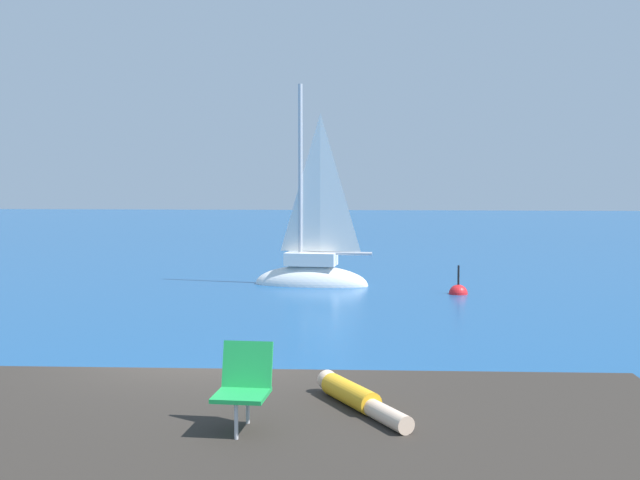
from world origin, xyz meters
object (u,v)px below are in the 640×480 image
person_sunbather (356,397)px  beach_chair (244,382)px  sailboat_near (312,273)px  marker_buoy (458,294)px

person_sunbather → beach_chair: beach_chair is taller
sailboat_near → beach_chair: bearing=99.2°
person_sunbather → marker_buoy: size_ratio=1.40×
sailboat_near → person_sunbather: bearing=102.8°
person_sunbather → beach_chair: 1.31m
sailboat_near → beach_chair: (1.02, -17.76, 1.05)m
person_sunbather → beach_chair: (-1.03, -0.74, 0.33)m
beach_chair → marker_buoy: beach_chair is taller
sailboat_near → beach_chair: size_ratio=8.79×
beach_chair → marker_buoy: bearing=170.7°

